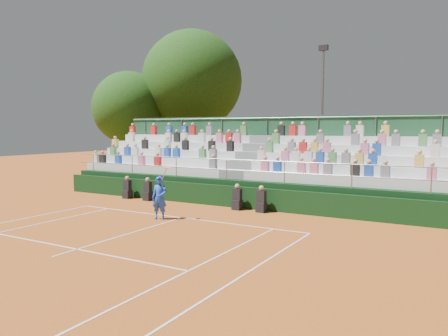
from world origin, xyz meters
The scene contains 8 objects.
ground centered at (0.00, 0.00, 0.00)m, with size 90.00×90.00×0.00m, color #AB531C.
courtside_wall centered at (0.00, 3.20, 0.50)m, with size 20.00×0.15×1.00m, color black.
line_officials centered at (-1.53, 2.75, 0.48)m, with size 8.21×0.40×1.19m.
grandstand centered at (0.00, 6.44, 1.08)m, with size 20.00×5.20×4.40m.
tennis_player centered at (-0.61, -0.68, 0.88)m, with size 0.90×0.57×2.22m.
tree_west centered at (-13.04, 11.35, 5.30)m, with size 5.61×5.61×8.12m.
tree_east centered at (-9.13, 14.34, 7.47)m, with size 7.83×7.83×11.39m.
floodlight_mast centered at (1.55, 13.83, 5.25)m, with size 0.60×0.25×9.12m.
Camera 1 is at (10.37, -14.54, 3.65)m, focal length 35.00 mm.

